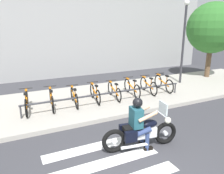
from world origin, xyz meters
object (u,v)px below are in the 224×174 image
at_px(bicycle_2, 74,96).
at_px(bike_rack, 110,93).
at_px(bicycle_1, 51,99).
at_px(bicycle_7, 164,83).
at_px(bicycle_4, 114,91).
at_px(tree_near_rack, 212,28).
at_px(motorcycle, 141,132).
at_px(bicycle_3, 95,93).
at_px(street_lamp, 184,36).
at_px(bicycle_6, 148,86).
at_px(rider, 139,120).
at_px(bicycle_0, 27,102).
at_px(bicycle_5, 132,88).

height_order(bicycle_2, bike_rack, bicycle_2).
height_order(bicycle_1, bicycle_7, bicycle_7).
height_order(bicycle_4, tree_near_rack, tree_near_rack).
xyz_separation_m(motorcycle, bicycle_4, (1.05, 3.72, 0.02)).
distance_m(bicycle_1, bicycle_3, 1.79).
distance_m(bicycle_2, bike_rack, 1.46).
xyz_separation_m(bike_rack, street_lamp, (4.96, 1.37, 2.12)).
bearing_deg(bicycle_2, tree_near_rack, 7.81).
bearing_deg(bicycle_3, bicycle_6, -0.01).
relative_size(bicycle_4, tree_near_rack, 0.37).
xyz_separation_m(motorcycle, rider, (-0.08, 0.02, 0.37)).
height_order(bicycle_7, bike_rack, bicycle_7).
relative_size(bicycle_1, street_lamp, 0.38).
distance_m(bike_rack, tree_near_rack, 8.09).
xyz_separation_m(bicycle_1, bicycle_2, (0.90, 0.00, -0.02)).
relative_size(bicycle_7, bike_rack, 0.25).
bearing_deg(bicycle_6, bicycle_1, 180.00).
relative_size(bicycle_0, bicycle_3, 1.10).
height_order(bicycle_1, bicycle_4, bicycle_1).
relative_size(bicycle_0, bicycle_7, 1.04).
bearing_deg(bicycle_3, bicycle_2, 179.93).
bearing_deg(bicycle_2, bicycle_1, -179.93).
height_order(bicycle_6, street_lamp, street_lamp).
height_order(motorcycle, bicycle_2, motorcycle).
bearing_deg(bicycle_5, bicycle_2, 179.98).
bearing_deg(bike_rack, bicycle_4, 51.10).
height_order(bike_rack, tree_near_rack, tree_near_rack).
relative_size(bicycle_2, bike_rack, 0.24).
relative_size(bicycle_3, street_lamp, 0.36).
xyz_separation_m(bicycle_5, bicycle_6, (0.89, -0.00, -0.00)).
height_order(bicycle_1, bicycle_6, bicycle_6).
height_order(motorcycle, bicycle_1, motorcycle).
xyz_separation_m(bicycle_0, bike_rack, (3.13, -0.55, 0.07)).
distance_m(bicycle_0, bicycle_6, 5.37).
bearing_deg(bicycle_7, bicycle_1, 179.99).
xyz_separation_m(bicycle_0, bicycle_4, (3.58, 0.00, -0.03)).
xyz_separation_m(rider, bike_rack, (0.68, 3.15, -0.25)).
distance_m(bicycle_4, bicycle_5, 0.90).
xyz_separation_m(motorcycle, bicycle_6, (2.84, 3.72, 0.04)).
relative_size(bicycle_1, bicycle_6, 1.05).
xyz_separation_m(bicycle_1, bicycle_6, (4.47, -0.00, 0.00)).
bearing_deg(street_lamp, bicycle_7, -156.00).
height_order(street_lamp, tree_near_rack, tree_near_rack).
xyz_separation_m(bicycle_2, bicycle_3, (0.89, -0.00, 0.01)).
bearing_deg(bicycle_5, bicycle_1, -180.00).
relative_size(motorcycle, bicycle_2, 1.32).
distance_m(rider, bike_rack, 3.23).
bearing_deg(street_lamp, tree_near_rack, 8.96).
bearing_deg(bicycle_4, motorcycle, -105.82).
relative_size(bicycle_5, bicycle_6, 1.06).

